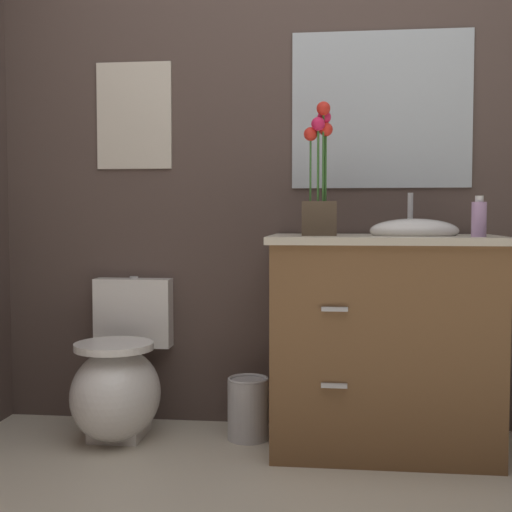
# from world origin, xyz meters

# --- Properties ---
(wall_back) EXTENTS (4.43, 0.05, 2.50)m
(wall_back) POSITION_xyz_m (0.20, 1.48, 1.25)
(wall_back) COLOR #4C3D38
(wall_back) RESTS_ON ground_plane
(toilet) EXTENTS (0.38, 0.59, 0.69)m
(toilet) POSITION_xyz_m (-0.79, 1.18, 0.24)
(toilet) COLOR white
(toilet) RESTS_ON ground_plane
(vanity_cabinet) EXTENTS (0.94, 0.56, 1.07)m
(vanity_cabinet) POSITION_xyz_m (0.35, 1.16, 0.46)
(vanity_cabinet) COLOR brown
(vanity_cabinet) RESTS_ON ground_plane
(flower_vase) EXTENTS (0.14, 0.14, 0.54)m
(flower_vase) POSITION_xyz_m (0.08, 1.12, 1.07)
(flower_vase) COLOR #4C3D2D
(flower_vase) RESTS_ON vanity_cabinet
(soap_bottle) EXTENTS (0.06, 0.06, 0.16)m
(soap_bottle) POSITION_xyz_m (0.70, 1.02, 0.96)
(soap_bottle) COLOR #B28CBF
(soap_bottle) RESTS_ON vanity_cabinet
(trash_bin) EXTENTS (0.18, 0.18, 0.27)m
(trash_bin) POSITION_xyz_m (-0.22, 1.22, 0.14)
(trash_bin) COLOR #B7B7BC
(trash_bin) RESTS_ON ground_plane
(wall_poster) EXTENTS (0.36, 0.01, 0.49)m
(wall_poster) POSITION_xyz_m (-0.79, 1.45, 1.44)
(wall_poster) COLOR beige
(wall_mirror) EXTENTS (0.80, 0.01, 0.70)m
(wall_mirror) POSITION_xyz_m (0.35, 1.45, 1.45)
(wall_mirror) COLOR #B2BCC6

